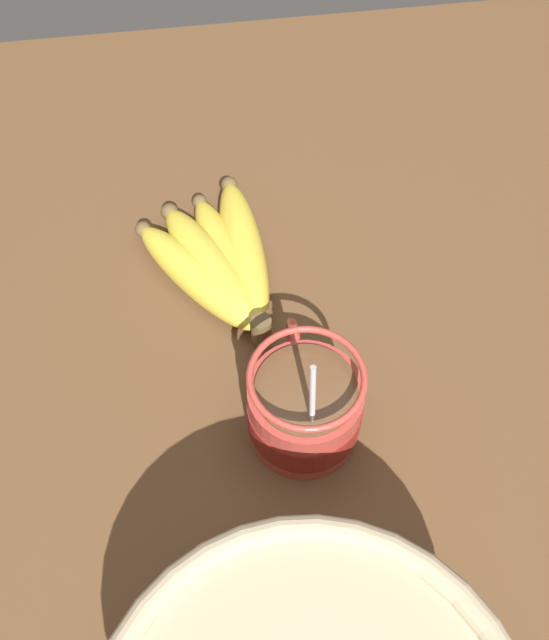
% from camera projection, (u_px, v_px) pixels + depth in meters
% --- Properties ---
extents(table, '(1.22, 1.22, 0.03)m').
position_uv_depth(table, '(305.00, 404.00, 0.69)').
color(table, brown).
rests_on(table, ground).
extents(coffee_mug, '(0.14, 0.10, 0.14)m').
position_uv_depth(coffee_mug, '(304.00, 408.00, 0.63)').
color(coffee_mug, '#B23D33').
rests_on(coffee_mug, table).
extents(banana_bunch, '(0.22, 0.15, 0.04)m').
position_uv_depth(banana_bunch, '(220.00, 262.00, 0.74)').
color(banana_bunch, brown).
rests_on(banana_bunch, table).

